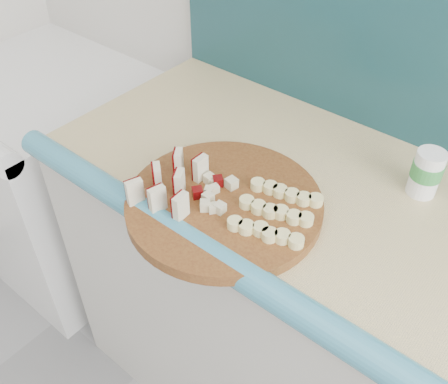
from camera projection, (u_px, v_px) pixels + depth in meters
porcelain_fixture at (63, 170)px, 1.93m from camera, size 0.70×0.72×0.84m
cutting_board at (224, 204)px, 1.02m from camera, size 0.50×0.50×0.03m
apple_wedges at (170, 183)px, 1.01m from camera, size 0.13×0.18×0.06m
apple_chunks at (213, 193)px, 1.02m from camera, size 0.07×0.07×0.02m
banana_slices at (276, 212)px, 0.98m from camera, size 0.18×0.18×0.02m
canister at (426, 172)px, 1.04m from camera, size 0.06×0.06×0.10m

